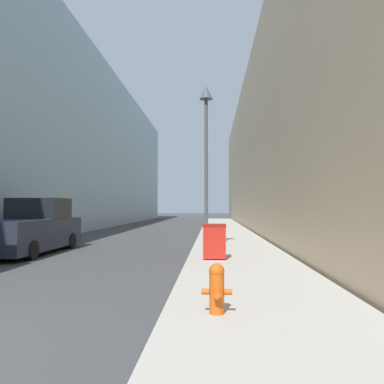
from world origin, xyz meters
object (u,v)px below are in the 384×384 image
at_px(trash_bin, 214,241).
at_px(lamppost, 206,133).
at_px(fire_hydrant, 217,287).
at_px(pickup_truck, 29,229).

height_order(trash_bin, lamppost, lamppost).
xyz_separation_m(fire_hydrant, pickup_truck, (-7.03, 8.28, 0.34)).
relative_size(lamppost, pickup_truck, 1.15).
bearing_deg(pickup_truck, trash_bin, -18.74).
xyz_separation_m(fire_hydrant, lamppost, (-0.29, 8.70, 4.05)).
bearing_deg(pickup_truck, fire_hydrant, -49.66).
xyz_separation_m(lamppost, pickup_truck, (-6.74, -0.42, -3.70)).
relative_size(fire_hydrant, lamppost, 0.12).
bearing_deg(trash_bin, lamppost, 95.95).
bearing_deg(fire_hydrant, trash_bin, 89.99).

